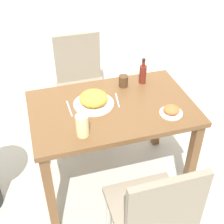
# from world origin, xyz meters

# --- Properties ---
(ground_plane) EXTENTS (16.00, 16.00, 0.00)m
(ground_plane) POSITION_xyz_m (0.00, 0.00, 0.00)
(ground_plane) COLOR #B7B2A8
(dining_table) EXTENTS (1.10, 0.70, 0.73)m
(dining_table) POSITION_xyz_m (0.00, 0.00, 0.61)
(dining_table) COLOR brown
(dining_table) RESTS_ON ground_plane
(chair_near) EXTENTS (0.42, 0.42, 0.92)m
(chair_near) POSITION_xyz_m (0.02, -0.73, 0.52)
(chair_near) COLOR gray
(chair_near) RESTS_ON ground_plane
(chair_far) EXTENTS (0.42, 0.42, 0.92)m
(chair_far) POSITION_xyz_m (-0.07, 0.70, 0.52)
(chair_far) COLOR gray
(chair_far) RESTS_ON ground_plane
(food_plate) EXTENTS (0.27, 0.27, 0.09)m
(food_plate) POSITION_xyz_m (-0.11, 0.05, 0.77)
(food_plate) COLOR white
(food_plate) RESTS_ON dining_table
(side_plate) EXTENTS (0.15, 0.15, 0.06)m
(side_plate) POSITION_xyz_m (0.34, -0.19, 0.75)
(side_plate) COLOR white
(side_plate) RESTS_ON dining_table
(drink_cup) EXTENTS (0.07, 0.07, 0.08)m
(drink_cup) POSITION_xyz_m (0.15, 0.22, 0.77)
(drink_cup) COLOR #4C331E
(drink_cup) RESTS_ON dining_table
(juice_glass) EXTENTS (0.08, 0.08, 0.14)m
(juice_glass) POSITION_xyz_m (-0.25, -0.23, 0.80)
(juice_glass) COLOR beige
(juice_glass) RESTS_ON dining_table
(sauce_bottle) EXTENTS (0.05, 0.05, 0.20)m
(sauce_bottle) POSITION_xyz_m (0.30, 0.22, 0.81)
(sauce_bottle) COLOR maroon
(sauce_bottle) RESTS_ON dining_table
(fork_utensil) EXTENTS (0.01, 0.17, 0.00)m
(fork_utensil) POSITION_xyz_m (-0.28, 0.05, 0.73)
(fork_utensil) COLOR silver
(fork_utensil) RESTS_ON dining_table
(spoon_utensil) EXTENTS (0.04, 0.16, 0.00)m
(spoon_utensil) POSITION_xyz_m (0.05, 0.05, 0.73)
(spoon_utensil) COLOR silver
(spoon_utensil) RESTS_ON dining_table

